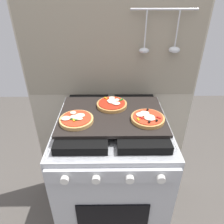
{
  "coord_description": "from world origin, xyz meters",
  "views": [
    {
      "loc": [
        -0.01,
        -0.93,
        1.49
      ],
      "look_at": [
        0.0,
        0.0,
        0.93
      ],
      "focal_mm": 33.68,
      "sensor_mm": 36.0,
      "label": 1
    }
  ],
  "objects_px": {
    "baking_tray": "(112,115)",
    "pizza_right": "(148,118)",
    "pizza_center": "(112,104)",
    "stove": "(112,176)",
    "pizza_left": "(76,119)"
  },
  "relations": [
    {
      "from": "stove",
      "to": "pizza_right",
      "type": "xyz_separation_m",
      "value": [
        0.17,
        -0.06,
        0.48
      ]
    },
    {
      "from": "pizza_right",
      "to": "pizza_center",
      "type": "distance_m",
      "value": 0.22
    },
    {
      "from": "stove",
      "to": "baking_tray",
      "type": "xyz_separation_m",
      "value": [
        0.0,
        0.0,
        0.46
      ]
    },
    {
      "from": "pizza_right",
      "to": "pizza_center",
      "type": "height_order",
      "value": "pizza_right"
    },
    {
      "from": "pizza_left",
      "to": "pizza_right",
      "type": "bearing_deg",
      "value": 1.12
    },
    {
      "from": "baking_tray",
      "to": "pizza_left",
      "type": "xyz_separation_m",
      "value": [
        -0.18,
        -0.07,
        0.02
      ]
    },
    {
      "from": "pizza_left",
      "to": "pizza_right",
      "type": "height_order",
      "value": "pizza_right"
    },
    {
      "from": "stove",
      "to": "pizza_right",
      "type": "bearing_deg",
      "value": -19.58
    },
    {
      "from": "pizza_center",
      "to": "stove",
      "type": "bearing_deg",
      "value": -92.09
    },
    {
      "from": "pizza_left",
      "to": "pizza_right",
      "type": "relative_size",
      "value": 1.0
    },
    {
      "from": "stove",
      "to": "pizza_left",
      "type": "xyz_separation_m",
      "value": [
        -0.18,
        -0.07,
        0.48
      ]
    },
    {
      "from": "stove",
      "to": "pizza_center",
      "type": "height_order",
      "value": "pizza_center"
    },
    {
      "from": "baking_tray",
      "to": "stove",
      "type": "bearing_deg",
      "value": -90.0
    },
    {
      "from": "baking_tray",
      "to": "pizza_right",
      "type": "bearing_deg",
      "value": -20.06
    },
    {
      "from": "baking_tray",
      "to": "pizza_right",
      "type": "distance_m",
      "value": 0.19
    }
  ]
}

